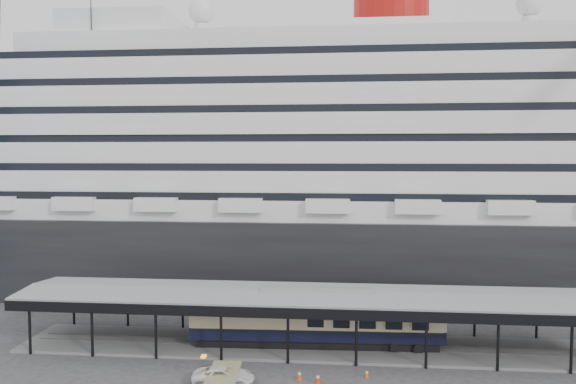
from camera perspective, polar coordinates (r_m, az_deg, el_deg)
name	(u,v)px	position (r m, az deg, el deg)	size (l,w,h in m)	color
ground	(321,369)	(48.97, 3.41, -17.47)	(200.00, 200.00, 0.00)	#343436
cruise_ship	(331,151)	(77.65, 4.40, 4.19)	(130.00, 30.00, 43.90)	black
platform_canopy	(324,323)	(52.93, 3.63, -13.13)	(56.00, 9.18, 5.30)	slate
port_truck	(224,376)	(45.89, -6.56, -18.09)	(2.22, 4.81, 1.34)	white
pullman_carriage	(316,319)	(52.84, 2.89, -12.73)	(23.11, 3.80, 22.60)	black
traffic_cone_left	(299,375)	(46.59, 1.17, -18.06)	(0.46, 0.46, 0.82)	#DE4B0C
traffic_cone_mid	(318,378)	(46.03, 3.05, -18.35)	(0.48, 0.48, 0.82)	red
traffic_cone_right	(367,373)	(47.44, 8.01, -17.77)	(0.45, 0.45, 0.69)	#D5570B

